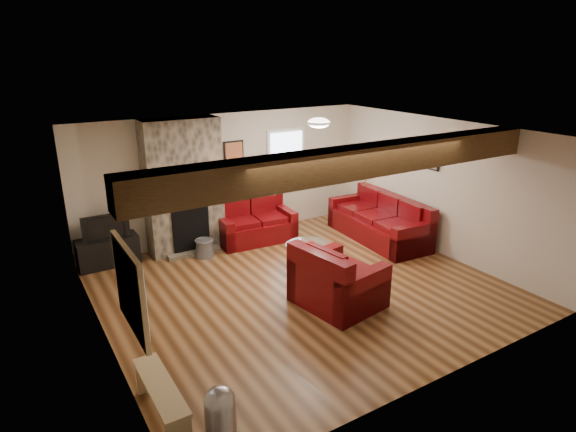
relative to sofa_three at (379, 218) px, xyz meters
name	(u,v)px	position (x,y,z in m)	size (l,w,h in m)	color
room	(303,214)	(-2.48, -0.99, 0.81)	(8.00, 8.00, 8.00)	#4E2C14
oak_beam	(358,161)	(-2.48, -2.24, 1.87)	(6.00, 0.36, 0.38)	#341E0F
chimney_breast	(184,188)	(-3.48, 1.50, 0.78)	(1.40, 0.67, 2.50)	#3C372E
back_window	(286,155)	(-1.13, 1.72, 1.11)	(0.90, 0.08, 1.10)	white
hatch_window	(131,289)	(-5.44, -2.49, 1.01)	(0.08, 1.00, 0.90)	tan
ceiling_dome	(319,125)	(-1.58, -0.09, 2.00)	(0.40, 0.40, 0.18)	white
artwork_back	(234,154)	(-2.33, 1.72, 1.26)	(0.42, 0.06, 0.52)	black
artwork_right	(428,158)	(0.48, -0.69, 1.31)	(0.06, 0.55, 0.42)	black
sofa_three	(379,218)	(0.00, 0.00, 0.00)	(2.28, 0.95, 0.88)	#41040A
loveseat	(255,221)	(-2.16, 1.24, -0.04)	(1.52, 0.88, 0.81)	#41040A
armchair_red	(338,275)	(-2.30, -1.70, 0.03)	(1.17, 1.03, 0.95)	#41040A
coffee_table	(308,255)	(-1.92, -0.34, -0.24)	(0.82, 0.82, 0.43)	#492B17
tv_cabinet	(108,251)	(-4.93, 1.54, -0.18)	(1.04, 0.42, 0.52)	black
television	(105,226)	(-4.93, 1.54, 0.31)	(0.79, 0.10, 0.46)	black
floor_lamp	(366,170)	(0.32, 0.82, 0.79)	(0.37, 0.37, 1.44)	#B09649
pine_bench	(162,402)	(-5.31, -2.69, -0.23)	(0.26, 1.13, 0.42)	tan
pedal_bin	(221,421)	(-4.97, -3.42, -0.07)	(0.29, 0.29, 0.74)	#A0A0A5
coal_bucket	(204,248)	(-3.33, 1.02, -0.27)	(0.36, 0.36, 0.34)	slate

